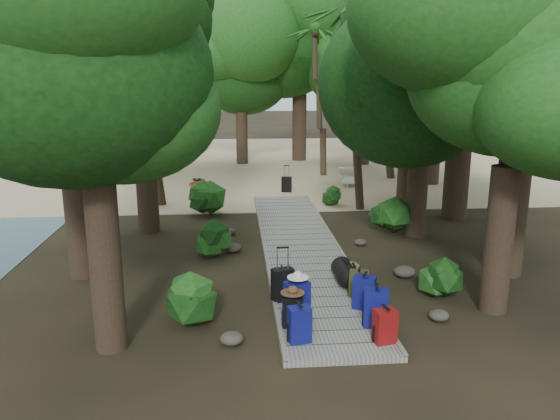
{
  "coord_description": "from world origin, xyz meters",
  "views": [
    {
      "loc": [
        -1.7,
        -12.68,
        4.46
      ],
      "look_at": [
        -0.52,
        1.33,
        1.0
      ],
      "focal_mm": 35.0,
      "sensor_mm": 36.0,
      "label": 1
    }
  ],
  "objects_px": {
    "sun_lounger": "(351,177)",
    "kayak": "(197,181)",
    "backpack_right_d": "(359,282)",
    "backpack_left_a": "(299,323)",
    "backpack_left_c": "(297,298)",
    "lone_suitcase_on_sand": "(287,184)",
    "backpack_left_b": "(293,310)",
    "duffel_right_black": "(345,272)",
    "duffel_right_khaki": "(354,276)",
    "suitcase_on_boardwalk": "(283,285)",
    "backpack_left_d": "(282,278)",
    "backpack_right_b": "(376,306)",
    "backpack_right_a": "(385,324)",
    "backpack_right_c": "(364,291)"
  },
  "relations": [
    {
      "from": "backpack_right_a",
      "to": "backpack_right_c",
      "type": "bearing_deg",
      "value": 77.95
    },
    {
      "from": "backpack_left_a",
      "to": "kayak",
      "type": "distance_m",
      "value": 14.83
    },
    {
      "from": "backpack_right_a",
      "to": "sun_lounger",
      "type": "height_order",
      "value": "backpack_right_a"
    },
    {
      "from": "backpack_right_d",
      "to": "backpack_left_b",
      "type": "bearing_deg",
      "value": -123.54
    },
    {
      "from": "backpack_left_a",
      "to": "backpack_right_b",
      "type": "xyz_separation_m",
      "value": [
        1.43,
        0.48,
        0.04
      ]
    },
    {
      "from": "suitcase_on_boardwalk",
      "to": "lone_suitcase_on_sand",
      "type": "distance_m",
      "value": 10.94
    },
    {
      "from": "backpack_left_b",
      "to": "backpack_left_d",
      "type": "xyz_separation_m",
      "value": [
        -0.04,
        1.79,
        -0.08
      ]
    },
    {
      "from": "duffel_right_khaki",
      "to": "suitcase_on_boardwalk",
      "type": "height_order",
      "value": "suitcase_on_boardwalk"
    },
    {
      "from": "backpack_left_a",
      "to": "suitcase_on_boardwalk",
      "type": "height_order",
      "value": "backpack_left_a"
    },
    {
      "from": "sun_lounger",
      "to": "backpack_left_b",
      "type": "bearing_deg",
      "value": -88.41
    },
    {
      "from": "backpack_right_c",
      "to": "backpack_left_a",
      "type": "bearing_deg",
      "value": -113.27
    },
    {
      "from": "backpack_right_b",
      "to": "backpack_left_c",
      "type": "bearing_deg",
      "value": 176.25
    },
    {
      "from": "backpack_left_a",
      "to": "sun_lounger",
      "type": "bearing_deg",
      "value": 62.76
    },
    {
      "from": "backpack_right_d",
      "to": "suitcase_on_boardwalk",
      "type": "distance_m",
      "value": 1.56
    },
    {
      "from": "duffel_right_khaki",
      "to": "duffel_right_black",
      "type": "xyz_separation_m",
      "value": [
        -0.15,
        0.22,
        0.01
      ]
    },
    {
      "from": "backpack_left_a",
      "to": "backpack_left_b",
      "type": "bearing_deg",
      "value": 83.2
    },
    {
      "from": "backpack_right_d",
      "to": "duffel_right_black",
      "type": "distance_m",
      "value": 0.8
    },
    {
      "from": "lone_suitcase_on_sand",
      "to": "backpack_left_d",
      "type": "bearing_deg",
      "value": -81.03
    },
    {
      "from": "backpack_left_a",
      "to": "kayak",
      "type": "height_order",
      "value": "backpack_left_a"
    },
    {
      "from": "duffel_right_khaki",
      "to": "backpack_right_a",
      "type": "bearing_deg",
      "value": -87.31
    },
    {
      "from": "backpack_left_c",
      "to": "lone_suitcase_on_sand",
      "type": "bearing_deg",
      "value": 61.22
    },
    {
      "from": "suitcase_on_boardwalk",
      "to": "backpack_right_a",
      "type": "bearing_deg",
      "value": -68.91
    },
    {
      "from": "backpack_right_d",
      "to": "backpack_left_d",
      "type": "bearing_deg",
      "value": 176.97
    },
    {
      "from": "backpack_left_a",
      "to": "duffel_right_black",
      "type": "distance_m",
      "value": 2.94
    },
    {
      "from": "suitcase_on_boardwalk",
      "to": "duffel_right_khaki",
      "type": "bearing_deg",
      "value": 4.61
    },
    {
      "from": "backpack_left_c",
      "to": "lone_suitcase_on_sand",
      "type": "xyz_separation_m",
      "value": [
        0.94,
        11.71,
        -0.19
      ]
    },
    {
      "from": "duffel_right_khaki",
      "to": "sun_lounger",
      "type": "bearing_deg",
      "value": 81.74
    },
    {
      "from": "backpack_left_b",
      "to": "duffel_right_black",
      "type": "distance_m",
      "value": 2.47
    },
    {
      "from": "backpack_right_c",
      "to": "duffel_right_khaki",
      "type": "xyz_separation_m",
      "value": [
        0.05,
        1.16,
        -0.14
      ]
    },
    {
      "from": "backpack_left_d",
      "to": "sun_lounger",
      "type": "bearing_deg",
      "value": 71.54
    },
    {
      "from": "backpack_right_d",
      "to": "kayak",
      "type": "relative_size",
      "value": 0.21
    },
    {
      "from": "lone_suitcase_on_sand",
      "to": "backpack_right_d",
      "type": "bearing_deg",
      "value": -72.69
    },
    {
      "from": "backpack_right_c",
      "to": "duffel_right_black",
      "type": "distance_m",
      "value": 1.38
    },
    {
      "from": "kayak",
      "to": "backpack_left_d",
      "type": "bearing_deg",
      "value": -53.89
    },
    {
      "from": "duffel_right_black",
      "to": "sun_lounger",
      "type": "distance_m",
      "value": 11.44
    },
    {
      "from": "backpack_left_a",
      "to": "backpack_left_d",
      "type": "bearing_deg",
      "value": 80.29
    },
    {
      "from": "backpack_right_a",
      "to": "sun_lounger",
      "type": "relative_size",
      "value": 0.32
    },
    {
      "from": "backpack_left_c",
      "to": "backpack_right_c",
      "type": "xyz_separation_m",
      "value": [
        1.34,
        0.33,
        -0.04
      ]
    },
    {
      "from": "backpack_left_c",
      "to": "duffel_right_black",
      "type": "bearing_deg",
      "value": 29.71
    },
    {
      "from": "sun_lounger",
      "to": "kayak",
      "type": "bearing_deg",
      "value": -169.2
    },
    {
      "from": "backpack_left_c",
      "to": "backpack_right_c",
      "type": "relative_size",
      "value": 1.11
    },
    {
      "from": "backpack_right_b",
      "to": "backpack_right_d",
      "type": "distance_m",
      "value": 1.37
    },
    {
      "from": "backpack_right_d",
      "to": "backpack_right_b",
      "type": "bearing_deg",
      "value": -74.44
    },
    {
      "from": "backpack_right_a",
      "to": "backpack_right_b",
      "type": "height_order",
      "value": "backpack_right_b"
    },
    {
      "from": "backpack_left_d",
      "to": "sun_lounger",
      "type": "height_order",
      "value": "sun_lounger"
    },
    {
      "from": "backpack_left_c",
      "to": "kayak",
      "type": "distance_m",
      "value": 13.93
    },
    {
      "from": "backpack_right_d",
      "to": "kayak",
      "type": "height_order",
      "value": "backpack_right_d"
    },
    {
      "from": "backpack_left_a",
      "to": "backpack_left_c",
      "type": "height_order",
      "value": "backpack_left_c"
    },
    {
      "from": "backpack_left_a",
      "to": "backpack_left_b",
      "type": "relative_size",
      "value": 1.06
    },
    {
      "from": "kayak",
      "to": "backpack_left_a",
      "type": "bearing_deg",
      "value": -55.41
    }
  ]
}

